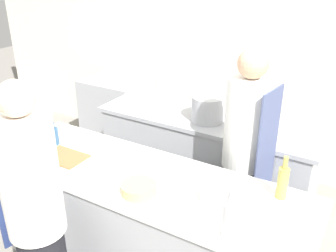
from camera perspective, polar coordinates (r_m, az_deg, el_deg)
wall_back at (r=4.30m, az=12.43°, el=11.23°), size 8.00×0.06×2.80m
prep_counter at (r=2.95m, az=-3.60°, el=-15.18°), size 2.43×0.77×0.92m
pass_counter at (r=3.84m, az=5.84°, el=-5.00°), size 2.18×0.70×0.92m
oven_range at (r=5.01m, az=-7.71°, el=2.07°), size 0.79×0.66×0.91m
chef_at_prep_near at (r=2.46m, az=-19.40°, el=-13.21°), size 0.39×0.38×1.77m
chef_at_stove at (r=3.06m, az=11.59°, el=-4.51°), size 0.38×0.37×1.76m
bottle_olive_oil at (r=2.50m, az=17.07°, el=-8.12°), size 0.07×0.07×0.30m
bottle_vinegar at (r=3.21m, az=-17.08°, el=-1.41°), size 0.09×0.09×0.20m
bottle_wine at (r=2.12m, az=9.39°, el=-13.71°), size 0.09×0.09×0.29m
bowl_mixing_large at (r=2.48m, az=-4.46°, el=-9.48°), size 0.24×0.24×0.07m
bowl_prep_small at (r=2.45m, az=7.90°, el=-9.96°), size 0.27×0.27×0.08m
bowl_ceramic_blue at (r=2.80m, az=-7.81°, el=-5.50°), size 0.23×0.23×0.06m
cutting_board at (r=3.00m, az=-15.54°, el=-4.54°), size 0.34×0.24×0.01m
stockpot at (r=3.50m, az=6.06°, el=2.61°), size 0.30×0.30×0.25m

